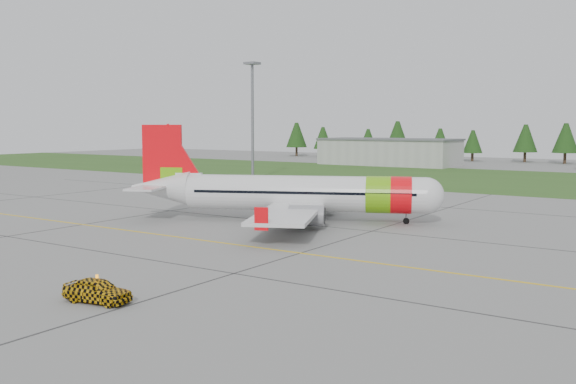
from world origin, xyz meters
The scene contains 9 objects.
ground centered at (0.00, 0.00, 0.00)m, with size 320.00×320.00×0.00m, color gray.
aircraft centered at (1.02, 21.39, 2.78)m, with size 30.08×28.55×9.62m.
follow_me_car centered at (8.09, -9.42, 1.97)m, with size 1.59×1.34×3.95m, color yellow.
service_van centered at (-7.49, 47.96, 2.35)m, with size 1.64×1.55×4.70m, color white.
grass_strip centered at (0.00, 82.00, 0.01)m, with size 320.00×50.00×0.03m, color #30561E.
taxi_guideline centered at (0.00, 8.00, 0.01)m, with size 120.00×0.25×0.02m, color gold.
hangar_west centered at (-30.00, 110.00, 3.00)m, with size 32.00×14.00×6.00m, color #A8A8A3.
floodlight_mast centered at (-32.00, 58.00, 10.00)m, with size 0.50×0.50×20.00m, color slate.
treeline centered at (0.00, 138.00, 5.00)m, with size 160.00×8.00×10.00m, color #1C3F14, non-canonical shape.
Camera 1 is at (35.56, -31.91, 9.58)m, focal length 40.00 mm.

